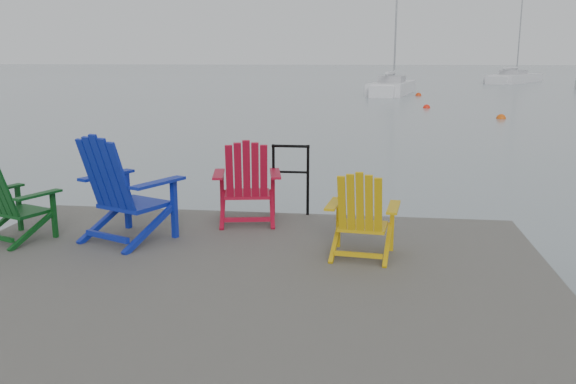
# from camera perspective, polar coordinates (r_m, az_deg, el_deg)

# --- Properties ---
(ground) EXTENTS (400.00, 400.00, 0.00)m
(ground) POSITION_cam_1_polar(r_m,az_deg,el_deg) (5.76, -5.57, -12.95)
(ground) COLOR slate
(ground) RESTS_ON ground
(dock) EXTENTS (6.00, 5.00, 1.40)m
(dock) POSITION_cam_1_polar(r_m,az_deg,el_deg) (5.62, -5.64, -9.75)
(dock) COLOR #302E2A
(dock) RESTS_ON ground
(handrail) EXTENTS (0.48, 0.04, 0.90)m
(handrail) POSITION_cam_1_polar(r_m,az_deg,el_deg) (7.71, 0.25, 1.82)
(handrail) COLOR black
(handrail) RESTS_ON dock
(chair_green) EXTENTS (0.89, 0.85, 0.92)m
(chair_green) POSITION_cam_1_polar(r_m,az_deg,el_deg) (7.24, -24.48, -0.63)
(chair_green) COLOR #0B3C12
(chair_green) RESTS_ON dock
(chair_blue) EXTENTS (1.14, 1.10, 1.17)m
(chair_blue) POSITION_cam_1_polar(r_m,az_deg,el_deg) (6.79, -15.16, 0.34)
(chair_blue) COLOR navy
(chair_blue) RESTS_ON dock
(chair_red) EXTENTS (0.91, 0.86, 1.02)m
(chair_red) POSITION_cam_1_polar(r_m,az_deg,el_deg) (7.32, -3.86, 0.99)
(chair_red) COLOR maroon
(chair_red) RESTS_ON dock
(chair_yellow) EXTENTS (0.76, 0.71, 0.89)m
(chair_yellow) POSITION_cam_1_polar(r_m,az_deg,el_deg) (6.09, 6.92, -2.05)
(chair_yellow) COLOR #C3970A
(chair_yellow) RESTS_ON dock
(sailboat_near) EXTENTS (3.68, 8.73, 11.69)m
(sailboat_near) POSITION_cam_1_polar(r_m,az_deg,el_deg) (43.21, 9.76, 9.53)
(sailboat_near) COLOR silver
(sailboat_near) RESTS_ON ground
(sailboat_mid) EXTENTS (7.35, 10.31, 13.98)m
(sailboat_mid) POSITION_cam_1_polar(r_m,az_deg,el_deg) (65.86, 20.42, 9.91)
(sailboat_mid) COLOR silver
(sailboat_mid) RESTS_ON ground
(buoy_a) EXTENTS (0.39, 0.39, 0.39)m
(buoy_a) POSITION_cam_1_polar(r_m,az_deg,el_deg) (26.61, 19.31, 6.49)
(buoy_a) COLOR #CE4D0C
(buoy_a) RESTS_ON ground
(buoy_b) EXTENTS (0.36, 0.36, 0.36)m
(buoy_b) POSITION_cam_1_polar(r_m,az_deg,el_deg) (31.29, 12.84, 7.68)
(buoy_b) COLOR red
(buoy_b) RESTS_ON ground
(buoy_d) EXTENTS (0.40, 0.40, 0.40)m
(buoy_d) POSITION_cam_1_polar(r_m,az_deg,el_deg) (41.19, 12.10, 8.80)
(buoy_d) COLOR red
(buoy_d) RESTS_ON ground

